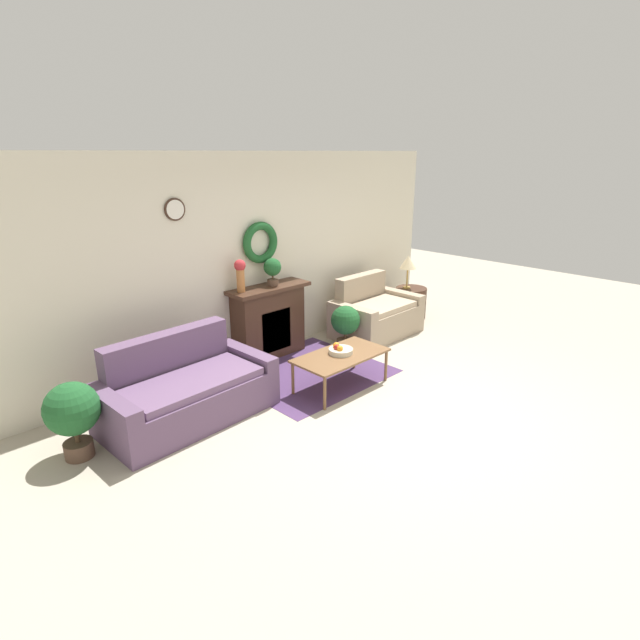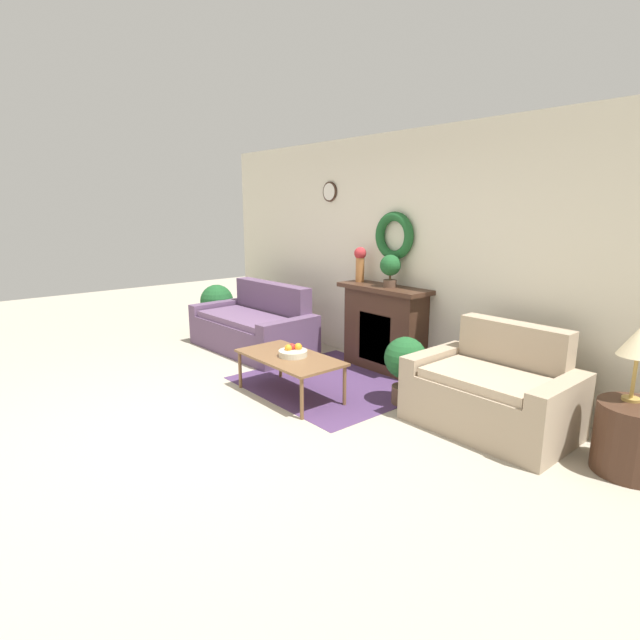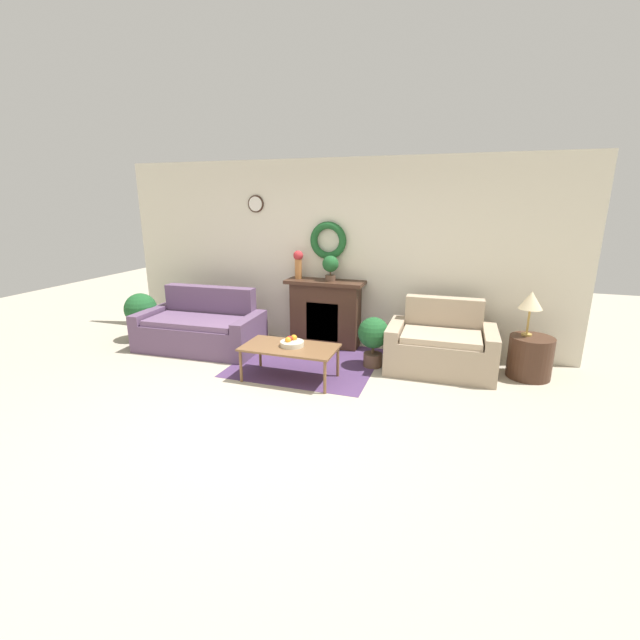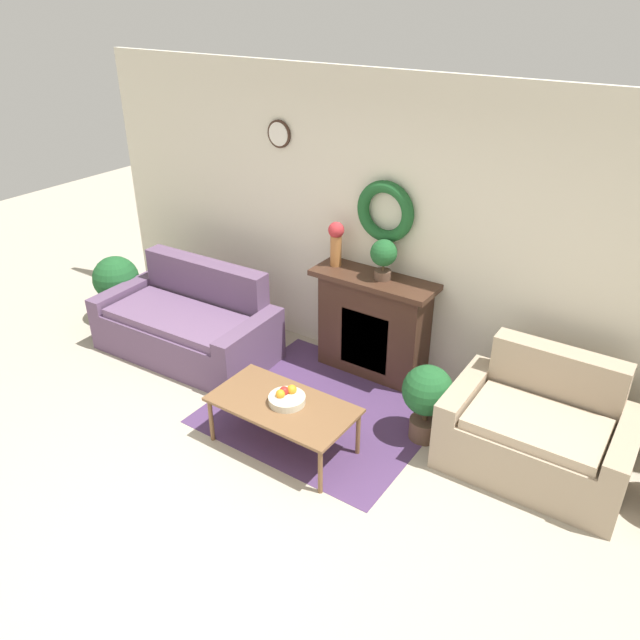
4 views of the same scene
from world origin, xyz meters
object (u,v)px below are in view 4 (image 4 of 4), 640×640
(fireplace, at_px, (373,325))
(vase_on_mantel_left, at_px, (336,240))
(potted_plant_on_mantel, at_px, (384,256))
(coffee_table, at_px, (283,407))
(loveseat_right, at_px, (538,433))
(couch_left, at_px, (189,324))
(potted_plant_floor_by_loveseat, at_px, (427,396))
(fruit_bowl, at_px, (287,398))
(potted_plant_floor_by_couch, at_px, (116,282))

(fireplace, distance_m, vase_on_mantel_left, 0.85)
(vase_on_mantel_left, height_order, potted_plant_on_mantel, vase_on_mantel_left)
(coffee_table, bearing_deg, potted_plant_on_mantel, 85.98)
(fireplace, xyz_separation_m, loveseat_right, (1.71, -0.46, -0.19))
(couch_left, distance_m, potted_plant_floor_by_loveseat, 2.56)
(couch_left, relative_size, fruit_bowl, 6.27)
(potted_plant_floor_by_loveseat, bearing_deg, fruit_bowl, -140.50)
(fireplace, xyz_separation_m, coffee_table, (-0.02, -1.36, -0.12))
(loveseat_right, distance_m, potted_plant_on_mantel, 1.91)
(fireplace, height_order, loveseat_right, fireplace)
(vase_on_mantel_left, bearing_deg, potted_plant_on_mantel, -2.27)
(loveseat_right, distance_m, vase_on_mantel_left, 2.37)
(coffee_table, relative_size, vase_on_mantel_left, 2.75)
(coffee_table, relative_size, potted_plant_on_mantel, 3.15)
(fireplace, relative_size, potted_plant_floor_by_couch, 1.55)
(fruit_bowl, bearing_deg, vase_on_mantel_left, 107.65)
(potted_plant_on_mantel, height_order, potted_plant_floor_by_couch, potted_plant_on_mantel)
(potted_plant_floor_by_couch, bearing_deg, vase_on_mantel_left, 15.67)
(potted_plant_floor_by_couch, height_order, potted_plant_floor_by_loveseat, potted_plant_floor_by_couch)
(fireplace, height_order, fruit_bowl, fireplace)
(couch_left, height_order, fruit_bowl, couch_left)
(coffee_table, bearing_deg, fireplace, 89.34)
(fireplace, distance_m, potted_plant_floor_by_loveseat, 1.07)
(loveseat_right, height_order, coffee_table, loveseat_right)
(couch_left, xyz_separation_m, potted_plant_floor_by_loveseat, (2.55, 0.08, 0.11))
(vase_on_mantel_left, bearing_deg, couch_left, -150.75)
(fruit_bowl, distance_m, vase_on_mantel_left, 1.61)
(loveseat_right, height_order, potted_plant_floor_by_couch, loveseat_right)
(fireplace, distance_m, coffee_table, 1.37)
(couch_left, xyz_separation_m, coffee_table, (1.68, -0.66, 0.09))
(potted_plant_on_mantel, relative_size, potted_plant_floor_by_loveseat, 0.54)
(couch_left, distance_m, fruit_bowl, 1.82)
(coffee_table, height_order, potted_plant_floor_by_couch, potted_plant_floor_by_couch)
(potted_plant_floor_by_loveseat, bearing_deg, loveseat_right, 10.90)
(fireplace, bearing_deg, fruit_bowl, -89.95)
(fireplace, distance_m, couch_left, 1.85)
(coffee_table, bearing_deg, loveseat_right, 27.63)
(couch_left, relative_size, coffee_table, 1.58)
(potted_plant_floor_by_couch, bearing_deg, fruit_bowl, -13.50)
(fruit_bowl, xyz_separation_m, potted_plant_on_mantel, (0.08, 1.32, 0.75))
(loveseat_right, xyz_separation_m, coffee_table, (-1.72, -0.90, 0.08))
(couch_left, relative_size, potted_plant_floor_by_loveseat, 2.71)
(fireplace, relative_size, fruit_bowl, 4.00)
(couch_left, relative_size, loveseat_right, 1.34)
(vase_on_mantel_left, height_order, potted_plant_floor_by_couch, vase_on_mantel_left)
(loveseat_right, relative_size, fruit_bowl, 4.67)
(couch_left, bearing_deg, potted_plant_on_mantel, 18.73)
(coffee_table, relative_size, potted_plant_floor_by_couch, 1.54)
(vase_on_mantel_left, bearing_deg, loveseat_right, -12.41)
(fireplace, xyz_separation_m, potted_plant_floor_by_loveseat, (0.86, -0.63, -0.09))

